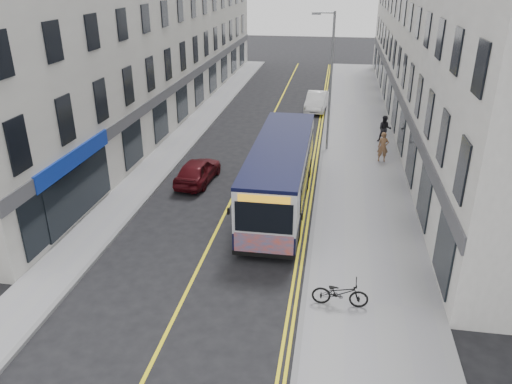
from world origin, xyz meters
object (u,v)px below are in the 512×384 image
(streetlamp, at_px, (329,78))
(pedestrian_near, at_px, (383,147))
(bicycle, at_px, (340,293))
(city_bus, at_px, (280,172))
(pedestrian_far, at_px, (385,129))
(car_maroon, at_px, (198,171))
(car_white, at_px, (316,101))

(streetlamp, distance_m, pedestrian_near, 5.00)
(bicycle, bearing_deg, city_bus, 21.20)
(bicycle, height_order, pedestrian_near, pedestrian_near)
(streetlamp, bearing_deg, bicycle, -86.37)
(pedestrian_near, bearing_deg, pedestrian_far, 81.59)
(car_maroon, bearing_deg, pedestrian_far, -136.39)
(city_bus, bearing_deg, pedestrian_far, 61.39)
(bicycle, bearing_deg, streetlamp, 4.06)
(city_bus, height_order, pedestrian_far, city_bus)
(streetlamp, bearing_deg, city_bus, -102.80)
(pedestrian_near, relative_size, car_white, 0.40)
(pedestrian_near, height_order, car_maroon, pedestrian_near)
(pedestrian_far, height_order, car_white, pedestrian_far)
(pedestrian_near, xyz_separation_m, car_maroon, (-9.54, -4.38, -0.32))
(city_bus, height_order, bicycle, city_bus)
(city_bus, height_order, car_maroon, city_bus)
(bicycle, xyz_separation_m, pedestrian_far, (2.59, 17.34, 0.36))
(bicycle, relative_size, car_maroon, 0.48)
(bicycle, height_order, car_maroon, car_maroon)
(car_white, bearing_deg, car_maroon, -105.47)
(streetlamp, relative_size, car_maroon, 2.12)
(streetlamp, xyz_separation_m, bicycle, (0.98, -15.50, -3.79))
(car_maroon, bearing_deg, car_white, -103.85)
(car_white, bearing_deg, bicycle, -82.03)
(pedestrian_far, distance_m, car_maroon, 12.66)
(pedestrian_far, xyz_separation_m, car_maroon, (-9.88, -7.91, -0.32))
(streetlamp, bearing_deg, pedestrian_near, -27.56)
(streetlamp, height_order, pedestrian_near, streetlamp)
(city_bus, distance_m, bicycle, 8.01)
(streetlamp, xyz_separation_m, city_bus, (-1.83, -8.07, -2.73))
(streetlamp, bearing_deg, pedestrian_far, 27.27)
(streetlamp, distance_m, car_white, 10.17)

